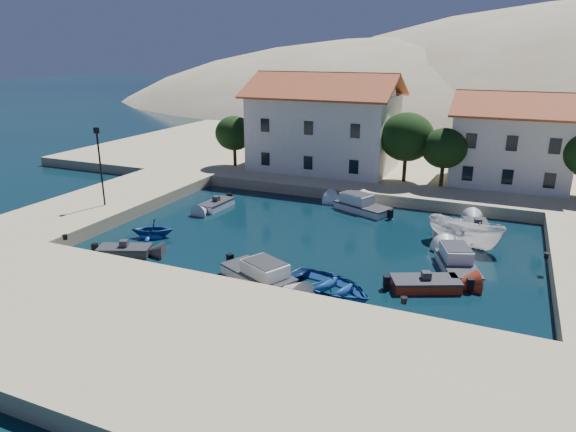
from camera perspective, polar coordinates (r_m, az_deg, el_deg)
The scene contains 20 objects.
ground at distance 28.44m, azimuth -3.93°, elevation -9.12°, with size 400.00×400.00×0.00m, color black.
quay_south at distance 23.74m, azimuth -10.81°, elevation -14.00°, with size 52.00×12.00×1.00m, color tan.
quay_west at distance 46.41m, azimuth -19.32°, elevation 1.45°, with size 8.00×20.00×1.00m, color tan.
quay_north at distance 62.42m, azimuth 14.07°, elevation 6.01°, with size 80.00×36.00×1.00m, color tan.
hills at distance 150.70m, azimuth 26.15°, elevation 2.24°, with size 254.00×176.00×99.00m.
building_left at distance 53.89m, azimuth 4.07°, elevation 10.53°, with size 14.70×9.45×9.70m.
building_mid at distance 51.94m, azimuth 23.68°, elevation 7.99°, with size 10.50×8.40×8.30m.
trees at distance 49.05m, azimuth 14.77°, elevation 7.94°, with size 37.30×5.30×6.45m.
lamppost at distance 43.01m, azimuth -20.20°, elevation 5.95°, with size 0.35×0.25×6.22m.
bollards at distance 30.16m, azimuth 4.18°, elevation -5.07°, with size 29.36×9.56×0.30m.
motorboat_grey_sw at distance 35.53m, azimuth -17.69°, elevation -3.73°, with size 3.66×2.64×1.25m.
cabin_cruiser_south at distance 30.23m, azimuth -3.35°, elevation -6.38°, with size 5.28×3.97×1.60m.
rowboat_south at distance 29.11m, azimuth 4.54°, elevation -8.46°, with size 3.82×5.34×1.11m, color navy.
motorboat_red_se at distance 30.33m, azimuth 15.03°, elevation -7.31°, with size 4.16×3.12×1.25m.
cabin_cruiser_east at distance 33.02m, azimuth 18.33°, elevation -5.15°, with size 3.36×5.00×1.60m.
boat_east at distance 37.57m, azimuth 18.90°, elevation -3.15°, with size 2.06×5.48×2.11m, color silver.
motorboat_white_ne at distance 40.54m, azimuth 20.28°, elevation -1.31°, with size 2.48×3.95×1.25m.
rowboat_west at distance 38.42m, azimuth -14.73°, elevation -2.28°, with size 2.56×2.96×1.56m, color navy.
motorboat_white_west at distance 44.26m, azimuth -7.94°, elevation 1.26°, with size 1.76×3.54×1.25m.
cabin_cruiser_north at distance 43.30m, azimuth 8.29°, elevation 1.11°, with size 5.22×3.78×1.60m.
Camera 1 is at (11.84, -22.36, 12.99)m, focal length 32.00 mm.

